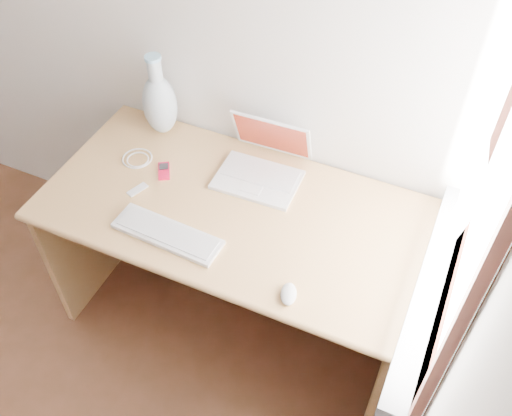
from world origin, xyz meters
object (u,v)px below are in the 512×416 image
at_px(desk, 243,229).
at_px(vase, 160,102).
at_px(laptop, 262,165).
at_px(external_keyboard, 167,234).

relative_size(desk, vase, 3.96).
bearing_deg(laptop, desk, -105.89).
xyz_separation_m(laptop, vase, (-0.49, 0.07, 0.10)).
height_order(laptop, external_keyboard, laptop).
distance_m(desk, external_keyboard, 0.41).
distance_m(desk, vase, 0.62).
xyz_separation_m(desk, vase, (-0.46, 0.19, 0.36)).
height_order(laptop, vase, vase).
bearing_deg(vase, desk, -22.72).
relative_size(external_keyboard, vase, 1.13).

